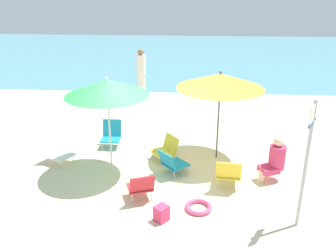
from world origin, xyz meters
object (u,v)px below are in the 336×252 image
Objects in this scene: beach_chair_a at (111,134)px; beach_chair_c at (172,162)px; person_a at (141,75)px; person_b at (275,158)px; umbrella_green at (107,88)px; beach_bag at (161,213)px; beach_chair_e at (141,186)px; warning_sign at (308,148)px; swim_ring at (198,207)px; beach_chair_b at (228,172)px; umbrella_yellow at (220,81)px; beach_chair_f at (166,148)px; beach_chair_d at (57,151)px.

beach_chair_a reaches higher than beach_chair_c.
person_a is 1.84× the size of person_b.
umbrella_green is 2.10m from beach_chair_c.
person_a is at bearing 100.59° from beach_bag.
person_a reaches higher than beach_chair_e.
umbrella_green is 0.94× the size of warning_sign.
beach_chair_e is 1.24× the size of swim_ring.
beach_chair_c is at bearing 72.38° from beach_chair_b.
person_a is (-1.38, 5.30, 0.63)m from beach_chair_c.
person_b is at bearing -41.21° from umbrella_yellow.
beach_chair_a is 0.36× the size of person_a.
swim_ring is (-0.60, -0.80, -0.31)m from beach_chair_b.
beach_chair_c is 0.73m from beach_chair_f.
warning_sign reaches higher than beach_chair_b.
warning_sign is 4.48× the size of swim_ring.
beach_chair_c is 3.03m from warning_sign.
umbrella_green reaches higher than beach_bag.
beach_bag is at bearing -54.15° from umbrella_green.
umbrella_green is at bearing 15.02° from beach_chair_e.
beach_chair_f is 3.58m from warning_sign.
beach_chair_a is 2.69m from beach_chair_e.
beach_chair_c is 0.32× the size of warning_sign.
beach_chair_e reaches higher than beach_chair_d.
person_b is (3.49, -0.16, -1.41)m from umbrella_green.
beach_chair_f is at bearing 53.02° from beach_chair_b.
beach_chair_e reaches higher than beach_bag.
umbrella_yellow is 3.18× the size of beach_chair_a.
swim_ring is (-1.69, 0.36, -1.42)m from warning_sign.
umbrella_green is 2.83× the size of beach_chair_d.
beach_chair_e is (0.81, -1.13, -1.60)m from umbrella_green.
umbrella_yellow is 2.09m from beach_chair_c.
umbrella_green is 2.99m from swim_ring.
person_a is at bearing -110.95° from beach_chair_f.
umbrella_yellow reaches higher than swim_ring.
beach_chair_e is at bearing -128.00° from umbrella_yellow.
beach_chair_e is at bearing -158.44° from beach_chair_c.
beach_chair_d is 3.33m from beach_bag.
umbrella_green is 3.17× the size of beach_chair_b.
beach_chair_f is at bearing -32.01° from beach_chair_e.
umbrella_yellow is at bearing 78.85° from beach_chair_a.
person_a is at bearing 90.53° from umbrella_green.
warning_sign is at bearing -122.36° from beach_chair_e.
warning_sign is at bearing -25.32° from umbrella_green.
person_b is (0.99, 0.39, 0.15)m from beach_chair_b.
umbrella_yellow is at bearing -0.48° from beach_chair_c.
umbrella_green is 2.96× the size of beach_chair_f.
swim_ring is (-1.58, -1.19, -0.46)m from person_b.
person_b reaches higher than beach_chair_b.
beach_chair_b is 0.89× the size of beach_chair_d.
beach_bag is at bearing 11.65° from person_b.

